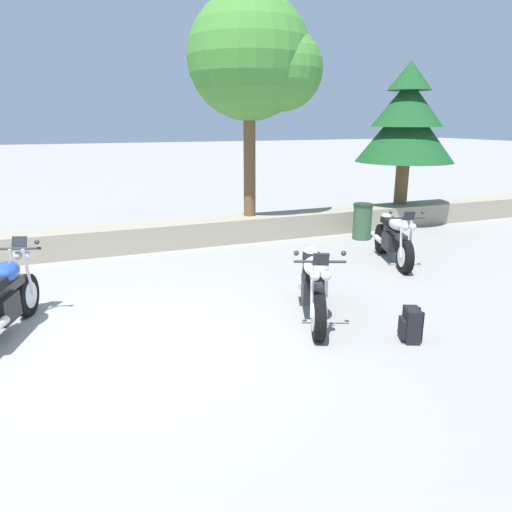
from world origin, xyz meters
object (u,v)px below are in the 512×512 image
motorcycle_white_centre (314,286)px  trash_bin (362,221)px  motorcycle_silver_far_right (394,239)px  rider_backpack (411,323)px  motorcycle_blue_near_left (3,301)px  leafy_tree_mid_left (256,60)px  pine_tree_mid_right (407,121)px

motorcycle_white_centre → trash_bin: size_ratio=2.28×
motorcycle_silver_far_right → rider_backpack: motorcycle_silver_far_right is taller
motorcycle_blue_near_left → rider_backpack: bearing=-23.4°
motorcycle_silver_far_right → leafy_tree_mid_left: bearing=121.2°
motorcycle_white_centre → motorcycle_blue_near_left: bearing=166.4°
leafy_tree_mid_left → trash_bin: size_ratio=5.74×
motorcycle_silver_far_right → leafy_tree_mid_left: (-1.78, 2.95, 3.55)m
motorcycle_silver_far_right → trash_bin: size_ratio=2.32×
rider_backpack → trash_bin: 5.57m
motorcycle_blue_near_left → rider_backpack: motorcycle_blue_near_left is taller
motorcycle_blue_near_left → leafy_tree_mid_left: size_ratio=0.41×
motorcycle_white_centre → rider_backpack: (0.81, -1.13, -0.24)m
motorcycle_white_centre → trash_bin: bearing=48.4°
leafy_tree_mid_left → trash_bin: (2.32, -1.04, -3.60)m
rider_backpack → leafy_tree_mid_left: (0.24, 5.98, 3.79)m
motorcycle_white_centre → pine_tree_mid_right: (5.37, 4.97, 2.27)m
motorcycle_blue_near_left → motorcycle_silver_far_right: same height
pine_tree_mid_right → leafy_tree_mid_left: bearing=-178.5°
rider_backpack → motorcycle_white_centre: bearing=125.8°
trash_bin → motorcycle_blue_near_left: bearing=-159.2°
motorcycle_silver_far_right → pine_tree_mid_right: size_ratio=0.54×
motorcycle_silver_far_right → pine_tree_mid_right: pine_tree_mid_right is taller
motorcycle_silver_far_right → pine_tree_mid_right: bearing=50.5°
motorcycle_blue_near_left → motorcycle_white_centre: 4.17m
leafy_tree_mid_left → motorcycle_white_centre: bearing=-102.3°
leafy_tree_mid_left → rider_backpack: bearing=-92.3°
leafy_tree_mid_left → pine_tree_mid_right: bearing=1.5°
motorcycle_blue_near_left → rider_backpack: 5.30m
motorcycle_white_centre → trash_bin: motorcycle_white_centre is taller
pine_tree_mid_right → motorcycle_white_centre: bearing=-137.2°
leafy_tree_mid_left → trash_bin: 4.41m
motorcycle_silver_far_right → rider_backpack: size_ratio=4.24×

